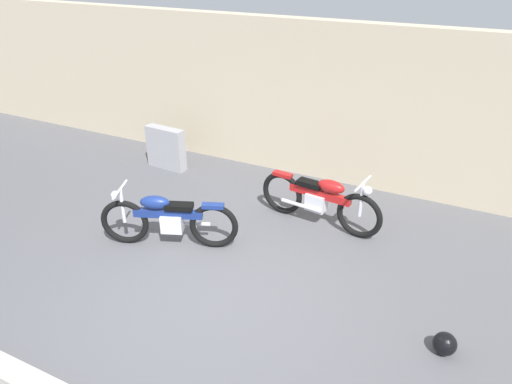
# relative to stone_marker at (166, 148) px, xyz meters

# --- Properties ---
(ground_plane) EXTENTS (40.00, 40.00, 0.00)m
(ground_plane) POSITION_rel_stone_marker_xyz_m (2.72, -2.83, -0.39)
(ground_plane) COLOR #56565B
(building_wall) EXTENTS (18.00, 0.30, 2.71)m
(building_wall) POSITION_rel_stone_marker_xyz_m (2.72, 0.98, 0.96)
(building_wall) COLOR beige
(building_wall) RESTS_ON ground_plane
(stone_marker) EXTENTS (0.79, 0.25, 0.79)m
(stone_marker) POSITION_rel_stone_marker_xyz_m (0.00, 0.00, 0.00)
(stone_marker) COLOR #9E9EA3
(stone_marker) RESTS_ON ground_plane
(helmet) EXTENTS (0.24, 0.24, 0.24)m
(helmet) POSITION_rel_stone_marker_xyz_m (5.30, -2.53, -0.27)
(helmet) COLOR black
(helmet) RESTS_ON ground_plane
(motorcycle_blue) EXTENTS (1.83, 0.88, 0.87)m
(motorcycle_blue) POSITION_rel_stone_marker_xyz_m (1.57, -2.14, 0.02)
(motorcycle_blue) COLOR black
(motorcycle_blue) RESTS_ON ground_plane
(motorcycle_red) EXTENTS (1.95, 0.55, 0.88)m
(motorcycle_red) POSITION_rel_stone_marker_xyz_m (3.27, -0.68, 0.03)
(motorcycle_red) COLOR black
(motorcycle_red) RESTS_ON ground_plane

